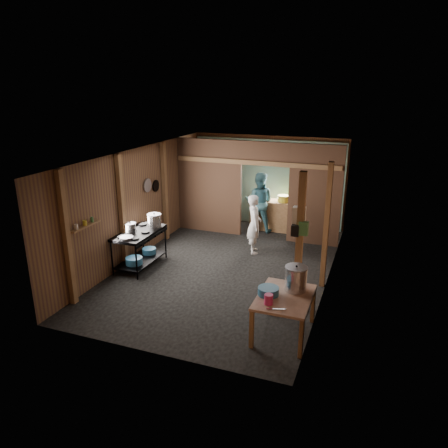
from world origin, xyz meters
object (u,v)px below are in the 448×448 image
at_px(stock_pot, 296,279).
at_px(pink_bucket, 269,299).
at_px(gas_range, 140,249).
at_px(stove_pot_large, 155,221).
at_px(prep_table, 284,315).
at_px(yellow_tub, 283,199).
at_px(cook, 254,224).

xyz_separation_m(stock_pot, pink_bucket, (-0.30, -0.62, -0.12)).
bearing_deg(gas_range, stove_pot_large, 68.27).
relative_size(gas_range, pink_bucket, 8.54).
height_order(prep_table, yellow_tub, yellow_tub).
height_order(stove_pot_large, yellow_tub, stove_pot_large).
distance_m(pink_bucket, yellow_tub, 5.65).
distance_m(gas_range, stove_pot_large, 0.73).
relative_size(stock_pot, pink_bucket, 2.69).
bearing_deg(prep_table, yellow_tub, 103.27).
relative_size(gas_range, yellow_tub, 4.36).
distance_m(stock_pot, cook, 3.49).
bearing_deg(stove_pot_large, cook, 32.89).
distance_m(gas_range, stock_pot, 4.08).
distance_m(gas_range, prep_table, 4.04).
height_order(stock_pot, yellow_tub, stock_pot).
height_order(prep_table, stove_pot_large, stove_pot_large).
bearing_deg(stock_pot, gas_range, 160.70).
bearing_deg(prep_table, gas_range, 156.54).
bearing_deg(stove_pot_large, yellow_tub, 53.92).
xyz_separation_m(stove_pot_large, stock_pot, (3.66, -1.77, -0.07)).
xyz_separation_m(pink_bucket, yellow_tub, (-1.04, 5.56, 0.15)).
xyz_separation_m(pink_bucket, cook, (-1.33, 3.69, -0.06)).
xyz_separation_m(stove_pot_large, cook, (2.02, 1.31, -0.25)).
xyz_separation_m(prep_table, yellow_tub, (-1.23, 5.21, 0.59)).
height_order(stove_pot_large, pink_bucket, stove_pot_large).
xyz_separation_m(gas_range, cook, (2.19, 1.74, 0.31)).
height_order(prep_table, cook, cook).
distance_m(pink_bucket, cook, 3.93).
bearing_deg(cook, stock_pot, -173.66).
xyz_separation_m(stock_pot, cook, (-1.63, 3.07, -0.18)).
relative_size(prep_table, stock_pot, 2.67).
bearing_deg(yellow_tub, stock_pot, -74.77).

